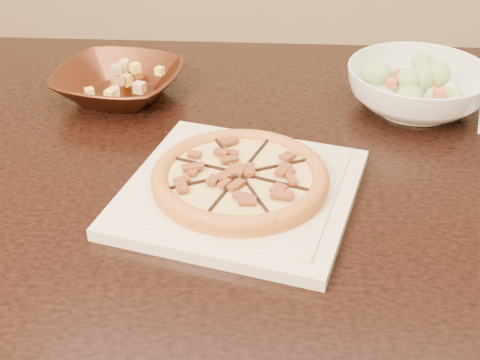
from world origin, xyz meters
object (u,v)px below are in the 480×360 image
Objects in this scene: plate at (240,191)px; pizza at (240,178)px; dining_table at (201,199)px; bronze_bowl at (119,83)px; salad_bowl at (417,89)px.

pizza reaches higher than plate.
dining_table is 0.28m from bronze_bowl.
salad_bowl is (0.36, 0.20, 0.14)m from dining_table.
pizza is 0.42m from salad_bowl.
plate is 1.64× the size of bronze_bowl.
dining_table is 0.43m from salad_bowl.
pizza is 1.02× the size of salad_bowl.
dining_table is 6.72× the size of bronze_bowl.
salad_bowl reaches higher than plate.
bronze_bowl is (-0.26, 0.30, 0.02)m from plate.
bronze_bowl is at bearing 136.43° from dining_table.
plate is at bearing -56.47° from dining_table.
salad_bowl is (0.54, 0.02, 0.01)m from bronze_bowl.
bronze_bowl is at bearing 131.59° from pizza.
bronze_bowl is at bearing 131.59° from plate.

